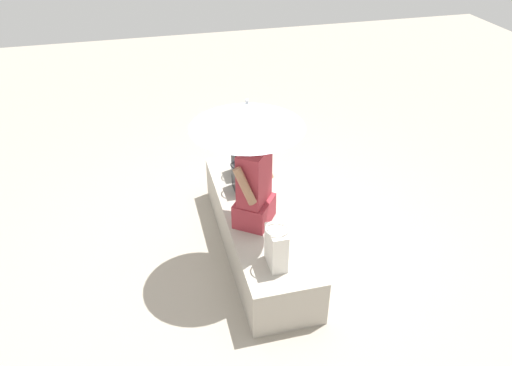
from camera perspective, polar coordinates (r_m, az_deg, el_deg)
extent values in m
plane|color=#9E9384|center=(4.73, 0.18, -7.42)|extent=(14.00, 14.00, 0.00)
cube|color=#A8A093|center=(4.60, 0.19, -5.42)|extent=(2.04, 0.60, 0.42)
cube|color=#992D38|center=(4.30, -0.20, -3.17)|extent=(0.44, 0.43, 0.22)
cube|color=#992D38|center=(4.10, -0.21, 0.78)|extent=(0.38, 0.35, 0.48)
sphere|color=#9E7051|center=(3.93, -0.22, 4.98)|extent=(0.20, 0.20, 0.20)
cylinder|color=#9E7051|center=(4.25, 0.79, 2.39)|extent=(0.17, 0.20, 0.32)
cylinder|color=#9E7051|center=(3.93, -1.29, -0.36)|extent=(0.17, 0.20, 0.32)
cylinder|color=#B7B7BC|center=(4.00, -0.96, 1.69)|extent=(0.02, 0.02, 1.14)
cone|color=silver|center=(3.78, -1.02, 7.76)|extent=(0.89, 0.89, 0.20)
sphere|color=#B7B7BC|center=(3.73, -1.04, 9.36)|extent=(0.03, 0.03, 0.03)
cube|color=black|center=(4.93, -1.88, 2.50)|extent=(0.22, 0.13, 0.29)
torus|color=black|center=(4.86, -1.91, 4.14)|extent=(0.17, 0.17, 0.01)
cube|color=silver|center=(3.83, 2.33, -7.39)|extent=(0.24, 0.12, 0.33)
torus|color=silver|center=(3.72, 2.39, -5.27)|extent=(0.18, 0.18, 0.01)
cube|color=black|center=(4.69, -1.86, 0.55)|extent=(0.23, 0.11, 0.27)
torus|color=black|center=(4.61, -1.89, 2.11)|extent=(0.17, 0.17, 0.01)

